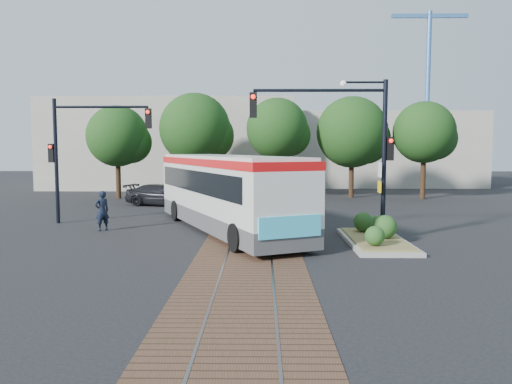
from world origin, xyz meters
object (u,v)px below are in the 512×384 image
at_px(city_bus, 225,189).
at_px(parked_car, 162,195).
at_px(traffic_island, 376,234).
at_px(officer, 102,211).
at_px(signal_pole_left, 79,143).
at_px(signal_pole_main, 352,134).

xyz_separation_m(city_bus, parked_car, (-4.77, 9.72, -1.17)).
bearing_deg(traffic_island, officer, 166.85).
distance_m(signal_pole_left, officer, 4.11).
xyz_separation_m(traffic_island, signal_pole_left, (-13.19, 4.89, 3.54)).
relative_size(signal_pole_main, signal_pole_left, 1.00).
bearing_deg(officer, parked_car, -136.93).
xyz_separation_m(traffic_island, signal_pole_main, (-0.96, 0.09, 3.83)).
height_order(traffic_island, signal_pole_left, signal_pole_left).
distance_m(signal_pole_left, parked_car, 8.54).
bearing_deg(signal_pole_left, parked_car, 72.30).
bearing_deg(traffic_island, signal_pole_main, 174.64).
bearing_deg(signal_pole_left, signal_pole_main, -21.45).
height_order(traffic_island, signal_pole_main, signal_pole_main).
bearing_deg(city_bus, signal_pole_left, 139.07).
relative_size(city_bus, signal_pole_left, 2.06).
height_order(signal_pole_main, signal_pole_left, signal_pole_main).
bearing_deg(signal_pole_main, signal_pole_left, 158.55).
height_order(city_bus, traffic_island, city_bus).
height_order(city_bus, signal_pole_main, signal_pole_main).
bearing_deg(officer, signal_pole_left, -94.87).
bearing_deg(signal_pole_main, officer, 166.16).
bearing_deg(parked_car, signal_pole_main, -126.23).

